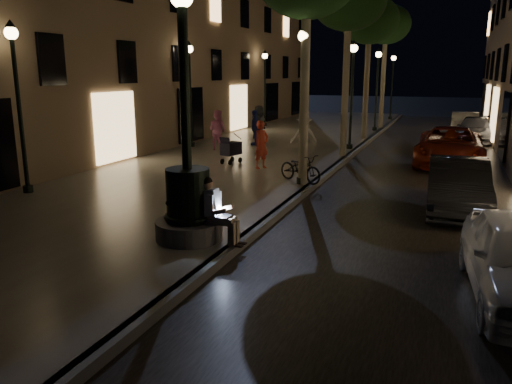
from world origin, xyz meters
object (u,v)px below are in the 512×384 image
at_px(pedestrian_red, 261,145).
at_px(pedestrian_dark, 259,123).
at_px(seated_man_laptop, 215,208).
at_px(car_fifth, 464,125).
at_px(car_second, 458,186).
at_px(car_third, 450,147).
at_px(lamp_left_c, 265,79).
at_px(lamp_curb_b, 352,81).
at_px(lamp_curb_a, 303,85).
at_px(stroller, 231,149).
at_px(lamp_curb_c, 377,79).
at_px(lamp_left_b, 190,81).
at_px(pedestrian_pink, 217,130).
at_px(car_rear, 475,130).
at_px(tree_third, 370,21).
at_px(lamp_left_a, 17,86).
at_px(lamp_curb_d, 392,78).
at_px(pedestrian_blue, 255,127).
at_px(tree_second, 349,2).
at_px(tree_far, 386,25).
at_px(bicycle, 300,168).
at_px(pedestrian_white, 304,135).
at_px(fountain_lamppost, 188,192).

distance_m(pedestrian_red, pedestrian_dark, 7.76).
relative_size(seated_man_laptop, car_fifth, 0.33).
xyz_separation_m(car_second, car_third, (-0.24, 7.24, 0.05)).
relative_size(seated_man_laptop, lamp_left_c, 0.28).
xyz_separation_m(seated_man_laptop, lamp_curb_b, (0.09, 14.00, 2.32)).
xyz_separation_m(lamp_curb_a, stroller, (-3.51, 2.49, -2.46)).
bearing_deg(lamp_curb_c, lamp_left_b, -125.37).
bearing_deg(pedestrian_pink, car_rear, -130.18).
bearing_deg(lamp_left_b, lamp_left_c, 90.00).
xyz_separation_m(lamp_curb_a, pedestrian_pink, (-5.49, 5.48, -2.14)).
bearing_deg(tree_third, lamp_left_a, -113.93).
height_order(tree_third, car_fifth, tree_third).
bearing_deg(car_third, lamp_left_c, 140.01).
bearing_deg(car_third, car_second, -87.56).
height_order(lamp_curb_d, pedestrian_dark, lamp_curb_d).
bearing_deg(stroller, pedestrian_blue, 113.83).
bearing_deg(tree_second, lamp_left_c, 125.75).
relative_size(tree_far, lamp_curb_c, 1.56).
bearing_deg(tree_second, lamp_curb_c, 90.57).
relative_size(pedestrian_red, bicycle, 1.02).
xyz_separation_m(lamp_left_a, bicycle, (7.00, 4.25, -2.59)).
bearing_deg(tree_far, car_second, -76.77).
distance_m(lamp_left_b, pedestrian_white, 6.15).
distance_m(tree_far, car_second, 20.32).
distance_m(lamp_curb_c, pedestrian_white, 11.11).
xyz_separation_m(car_third, pedestrian_dark, (-9.22, 2.95, 0.34)).
bearing_deg(lamp_left_b, tree_second, 0.00).
height_order(lamp_curb_c, car_third, lamp_curb_c).
bearing_deg(lamp_left_c, fountain_lamppost, -73.78).
xyz_separation_m(lamp_curb_b, pedestrian_pink, (-5.49, -2.52, -2.14)).
bearing_deg(lamp_curb_a, pedestrian_white, 105.09).
relative_size(car_third, pedestrian_blue, 3.22).
height_order(fountain_lamppost, lamp_curb_a, fountain_lamppost).
distance_m(fountain_lamppost, tree_third, 18.68).
bearing_deg(car_third, seated_man_laptop, -109.17).
distance_m(tree_third, pedestrian_pink, 9.91).
height_order(lamp_curb_b, car_second, lamp_curb_b).
xyz_separation_m(tree_third, lamp_left_a, (-7.10, -16.00, -2.90)).
xyz_separation_m(tree_third, lamp_curb_d, (0.00, 12.00, -2.90)).
bearing_deg(bicycle, lamp_curb_a, -131.32).
distance_m(tree_third, bicycle, 12.97).
relative_size(pedestrian_pink, bicycle, 1.05).
relative_size(lamp_left_b, pedestrian_dark, 2.71).
relative_size(seated_man_laptop, car_rear, 0.31).
xyz_separation_m(lamp_curb_c, pedestrian_red, (-2.07, -14.01, -2.17)).
xyz_separation_m(stroller, pedestrian_blue, (-0.99, 5.09, 0.26)).
bearing_deg(pedestrian_blue, lamp_curb_d, 150.53).
distance_m(pedestrian_pink, pedestrian_white, 4.11).
relative_size(fountain_lamppost, pedestrian_dark, 2.93).
height_order(lamp_left_c, pedestrian_white, lamp_left_c).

